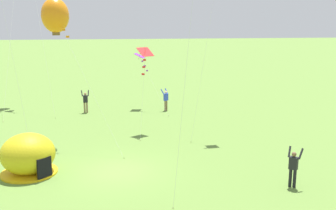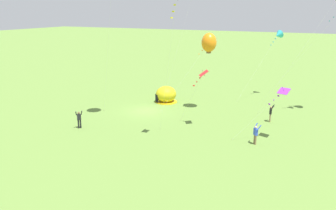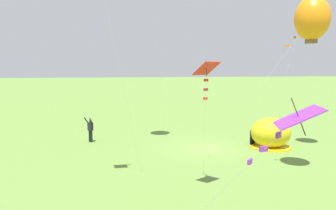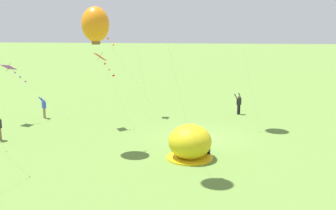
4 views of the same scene
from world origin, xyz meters
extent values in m
plane|color=olive|center=(0.00, 0.00, 0.00)|extent=(300.00, 300.00, 0.00)
ellipsoid|color=gold|center=(-4.44, 0.46, 1.05)|extent=(2.70, 2.60, 2.10)
cylinder|color=yellow|center=(-4.44, 0.46, 0.05)|extent=(2.81, 2.81, 0.10)
cube|color=black|center=(-3.54, -0.44, 0.55)|extent=(0.65, 0.65, 1.10)
cylinder|color=#8C7251|center=(4.52, 13.53, 0.44)|extent=(0.15, 0.15, 0.88)
cylinder|color=#8C7251|center=(4.66, 13.67, 0.44)|extent=(0.15, 0.15, 0.88)
cube|color=blue|center=(4.59, 13.60, 1.18)|extent=(0.44, 0.43, 0.60)
sphere|color=beige|center=(4.59, 13.60, 1.61)|extent=(0.22, 0.22, 0.22)
cylinder|color=blue|center=(4.29, 13.53, 1.64)|extent=(0.35, 0.30, 0.50)
cylinder|color=blue|center=(4.68, 13.89, 1.64)|extent=(0.28, 0.37, 0.50)
cylinder|color=#8C7251|center=(-2.34, 13.83, 0.44)|extent=(0.15, 0.15, 0.88)
cylinder|color=#8C7251|center=(-2.14, 13.84, 0.44)|extent=(0.15, 0.15, 0.88)
cube|color=black|center=(-2.24, 13.83, 1.18)|extent=(0.40, 0.27, 0.60)
sphere|color=#9E7051|center=(-2.24, 13.83, 1.61)|extent=(0.22, 0.22, 0.22)
cylinder|color=black|center=(-2.51, 13.96, 1.64)|extent=(0.18, 0.39, 0.50)
cylinder|color=black|center=(-1.99, 14.01, 1.64)|extent=(0.12, 0.38, 0.50)
cylinder|color=black|center=(7.97, -3.12, 0.44)|extent=(0.15, 0.15, 0.88)
cylinder|color=black|center=(8.11, -3.26, 0.44)|extent=(0.15, 0.15, 0.88)
cube|color=black|center=(8.04, -3.19, 1.18)|extent=(0.44, 0.44, 0.60)
sphere|color=brown|center=(8.04, -3.19, 1.61)|extent=(0.22, 0.22, 0.22)
cylinder|color=black|center=(7.95, -2.90, 1.64)|extent=(0.29, 0.36, 0.50)
cylinder|color=black|center=(8.33, -3.27, 1.64)|extent=(0.36, 0.30, 0.50)
cylinder|color=silver|center=(-5.28, 1.84, 7.47)|extent=(2.45, 3.40, 14.94)
cylinder|color=brown|center=(-4.06, 0.15, 0.03)|extent=(0.03, 0.03, 0.06)
cylinder|color=silver|center=(3.18, -2.76, 7.48)|extent=(2.03, 3.45, 14.96)
cylinder|color=brown|center=(2.17, -4.48, 0.03)|extent=(0.03, 0.03, 0.06)
cylinder|color=silver|center=(-11.05, 10.56, 4.14)|extent=(5.23, 3.75, 8.29)
cylinder|color=brown|center=(-8.44, 8.69, 0.03)|extent=(0.03, 0.03, 0.06)
cone|color=#33B7D1|center=(-13.66, 12.43, 8.29)|extent=(1.52, 1.52, 1.28)
cube|color=#33B7D1|center=(-13.31, 12.18, 7.82)|extent=(0.16, 0.20, 0.12)
cube|color=#33B7D1|center=(-13.01, 11.97, 7.43)|extent=(0.19, 0.17, 0.12)
cube|color=#33B7D1|center=(-12.71, 11.75, 7.03)|extent=(0.20, 0.16, 0.12)
cylinder|color=silver|center=(-5.81, 15.81, 7.00)|extent=(2.54, 7.44, 14.01)
cylinder|color=brown|center=(-4.55, 12.10, 0.03)|extent=(0.03, 0.03, 0.06)
cylinder|color=silver|center=(1.95, 6.45, 2.76)|extent=(0.68, 2.72, 5.53)
cylinder|color=brown|center=(1.62, 5.09, 0.03)|extent=(0.03, 0.03, 0.06)
cube|color=red|center=(2.29, 7.80, 5.53)|extent=(1.24, 1.18, 0.57)
cylinder|color=#332314|center=(2.29, 7.80, 5.54)|extent=(0.13, 0.46, 0.66)
cube|color=red|center=(2.19, 7.40, 5.01)|extent=(0.20, 0.07, 0.12)
cube|color=red|center=(2.10, 7.06, 4.57)|extent=(0.21, 0.08, 0.12)
cube|color=red|center=(2.02, 6.71, 4.13)|extent=(0.20, 0.16, 0.12)
cylinder|color=silver|center=(6.08, 5.70, 6.23)|extent=(2.56, 2.87, 12.47)
cylinder|color=brown|center=(4.81, 4.27, 0.03)|extent=(0.03, 0.03, 0.06)
cube|color=yellow|center=(7.10, 6.85, 11.87)|extent=(0.20, 0.16, 0.12)
cube|color=yellow|center=(6.89, 6.61, 11.37)|extent=(0.17, 0.19, 0.12)
cube|color=yellow|center=(6.68, 6.37, 10.86)|extent=(0.20, 0.15, 0.12)
cylinder|color=silver|center=(-8.30, 15.47, 5.81)|extent=(0.16, 7.97, 11.62)
cylinder|color=brown|center=(-8.38, 11.49, 0.03)|extent=(0.03, 0.03, 0.06)
cube|color=teal|center=(-8.24, 18.66, 10.73)|extent=(0.21, 0.09, 0.12)
cube|color=teal|center=(-8.25, 18.30, 10.32)|extent=(0.20, 0.07, 0.12)
cylinder|color=silver|center=(-1.49, 4.12, 3.97)|extent=(3.86, 4.47, 7.95)
cylinder|color=brown|center=(0.43, 1.89, 0.03)|extent=(0.03, 0.03, 0.06)
ellipsoid|color=orange|center=(-3.41, 6.34, 7.95)|extent=(1.69, 1.69, 2.13)
cube|color=brown|center=(-3.41, 6.34, 6.89)|extent=(0.42, 0.42, 0.30)
cube|color=orange|center=(-3.13, 6.01, 7.48)|extent=(0.16, 0.20, 0.12)
cube|color=orange|center=(-2.89, 5.74, 7.08)|extent=(0.20, 0.15, 0.12)
cube|color=orange|center=(-2.65, 5.46, 6.68)|extent=(0.21, 0.12, 0.12)
cylinder|color=silver|center=(3.51, 13.45, 2.30)|extent=(1.99, 3.90, 4.61)
cylinder|color=brown|center=(4.50, 11.50, 0.03)|extent=(0.03, 0.03, 0.06)
cube|color=purple|center=(2.52, 15.40, 4.61)|extent=(1.08, 1.13, 0.43)
cylinder|color=#332314|center=(2.52, 15.40, 4.62)|extent=(0.19, 0.34, 0.73)
cube|color=purple|center=(2.72, 15.00, 4.17)|extent=(0.19, 0.18, 0.12)
cube|color=purple|center=(2.89, 14.67, 3.79)|extent=(0.21, 0.09, 0.12)
cube|color=purple|center=(3.06, 14.34, 3.41)|extent=(0.18, 0.19, 0.12)
camera|label=1|loc=(-0.35, -19.27, 7.63)|focal=42.00mm
camera|label=2|loc=(32.24, 18.24, 11.53)|focal=35.00mm
camera|label=3|loc=(6.11, 21.36, 5.61)|focal=35.00mm
camera|label=4|loc=(-27.06, -0.84, 7.88)|focal=42.00mm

